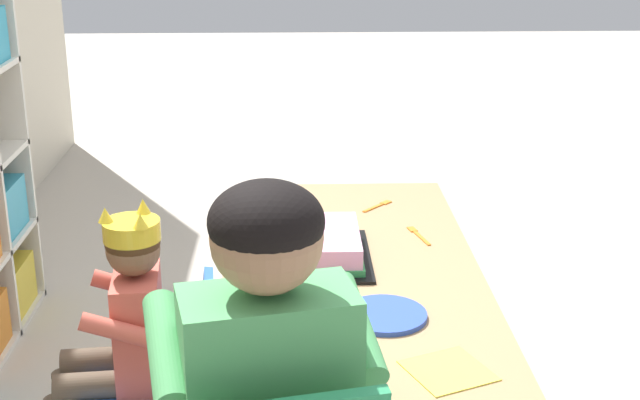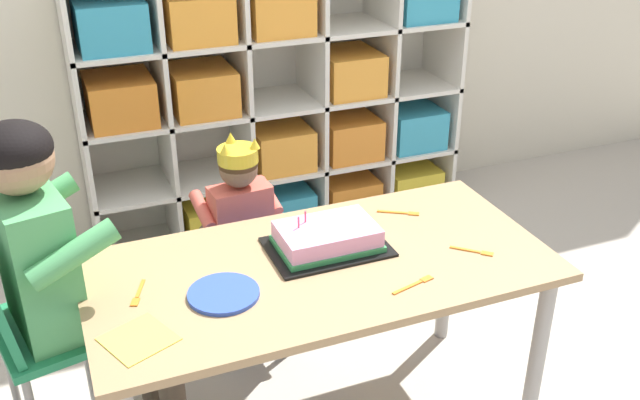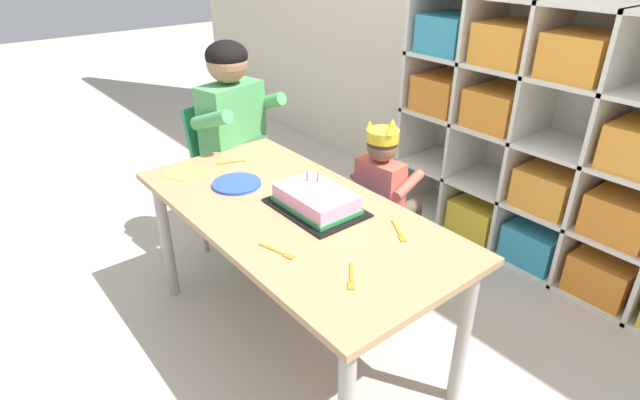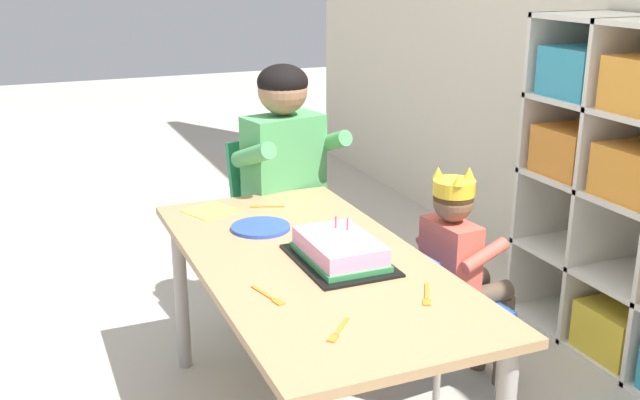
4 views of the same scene
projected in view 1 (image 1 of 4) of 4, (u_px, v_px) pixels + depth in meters
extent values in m
cube|color=#A37F56|center=(351.00, 269.00, 2.32)|extent=(1.34, 0.65, 0.03)
cylinder|color=#9E9993|center=(418.00, 281.00, 3.00)|extent=(0.05, 0.05, 0.60)
cylinder|color=#9E9993|center=(258.00, 283.00, 2.98)|extent=(0.05, 0.05, 0.60)
cube|color=blue|center=(147.00, 383.00, 2.31)|extent=(0.39, 0.36, 0.03)
cube|color=blue|center=(205.00, 334.00, 2.29)|extent=(0.33, 0.09, 0.24)
cube|color=#D15647|center=(139.00, 329.00, 2.26)|extent=(0.22, 0.13, 0.29)
sphere|color=brown|center=(133.00, 249.00, 2.19)|extent=(0.13, 0.13, 0.13)
ellipsoid|color=#472D19|center=(132.00, 242.00, 2.18)|extent=(0.14, 0.14, 0.10)
cylinder|color=yellow|center=(132.00, 230.00, 2.17)|extent=(0.14, 0.14, 0.05)
cone|color=yellow|center=(105.00, 215.00, 2.15)|extent=(0.04, 0.04, 0.04)
cone|color=yellow|center=(143.00, 206.00, 2.21)|extent=(0.04, 0.04, 0.04)
cone|color=yellow|center=(140.00, 221.00, 2.11)|extent=(0.04, 0.04, 0.04)
cylinder|color=brown|center=(103.00, 360.00, 2.35)|extent=(0.09, 0.22, 0.07)
cylinder|color=brown|center=(97.00, 385.00, 2.23)|extent=(0.09, 0.22, 0.07)
cylinder|color=#D15647|center=(124.00, 286.00, 2.35)|extent=(0.06, 0.18, 0.10)
cylinder|color=#D15647|center=(115.00, 330.00, 2.12)|extent=(0.06, 0.18, 0.10)
sphere|color=#997051|center=(267.00, 238.00, 1.47)|extent=(0.19, 0.19, 0.19)
ellipsoid|color=black|center=(266.00, 222.00, 1.47)|extent=(0.19, 0.19, 0.14)
cylinder|color=#4C9E5B|center=(354.00, 329.00, 1.64)|extent=(0.26, 0.11, 0.14)
cylinder|color=#4C9E5B|center=(166.00, 351.00, 1.56)|extent=(0.26, 0.11, 0.14)
cube|color=black|center=(323.00, 256.00, 2.36)|extent=(0.35, 0.25, 0.01)
cube|color=#EF9EC6|center=(323.00, 243.00, 2.34)|extent=(0.29, 0.19, 0.07)
cube|color=#338E4C|center=(323.00, 252.00, 2.35)|extent=(0.30, 0.20, 0.02)
cylinder|color=#E54C66|center=(305.00, 231.00, 2.28)|extent=(0.01, 0.01, 0.04)
cylinder|color=#E54C66|center=(315.00, 236.00, 2.25)|extent=(0.01, 0.01, 0.04)
cylinder|color=blue|center=(384.00, 315.00, 2.03)|extent=(0.19, 0.19, 0.01)
cube|color=#F4DB4C|center=(448.00, 371.00, 1.80)|extent=(0.20, 0.20, 0.00)
cube|color=orange|center=(339.00, 362.00, 1.83)|extent=(0.04, 0.08, 0.00)
cube|color=orange|center=(368.00, 367.00, 1.81)|extent=(0.03, 0.04, 0.00)
cube|color=orange|center=(276.00, 220.00, 2.62)|extent=(0.09, 0.06, 0.00)
cube|color=orange|center=(288.00, 213.00, 2.68)|extent=(0.04, 0.04, 0.00)
cube|color=orange|center=(373.00, 208.00, 2.72)|extent=(0.07, 0.07, 0.00)
cube|color=orange|center=(386.00, 202.00, 2.76)|extent=(0.04, 0.04, 0.00)
cube|color=orange|center=(422.00, 238.00, 2.48)|extent=(0.10, 0.04, 0.00)
cube|color=orange|center=(412.00, 229.00, 2.55)|extent=(0.04, 0.03, 0.00)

